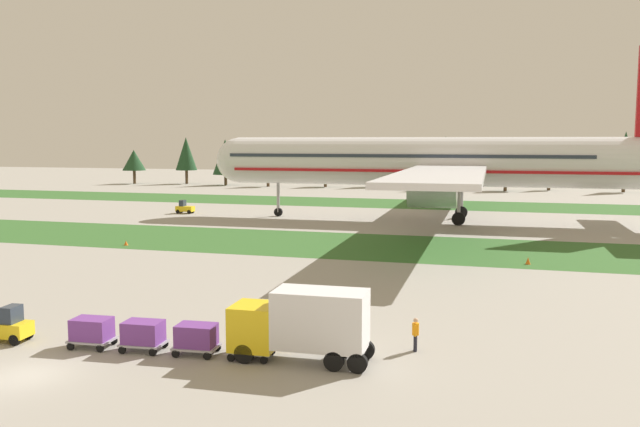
{
  "coord_description": "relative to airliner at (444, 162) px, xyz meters",
  "views": [
    {
      "loc": [
        20.86,
        -24.46,
        10.77
      ],
      "look_at": [
        4.41,
        33.96,
        4.0
      ],
      "focal_mm": 36.81,
      "sensor_mm": 36.0,
      "label": 1
    }
  ],
  "objects": [
    {
      "name": "taxiway_marker_0",
      "position": [
        -29.63,
        -29.46,
        -7.74
      ],
      "size": [
        0.44,
        0.44,
        0.49
      ],
      "primitive_type": "cone",
      "color": "orange",
      "rests_on": "ground"
    },
    {
      "name": "airliner",
      "position": [
        0.0,
        0.0,
        0.0
      ],
      "size": [
        64.67,
        79.31,
        22.27
      ],
      "rotation": [
        0.0,
        0.0,
        1.59
      ],
      "color": "silver",
      "rests_on": "ground"
    },
    {
      "name": "catering_truck",
      "position": [
        -1.48,
        -58.62,
        -6.03
      ],
      "size": [
        7.02,
        2.5,
        3.58
      ],
      "rotation": [
        0.0,
        0.0,
        1.6
      ],
      "color": "yellow",
      "rests_on": "ground"
    },
    {
      "name": "taxiway_marker_1",
      "position": [
        10.02,
        -29.09,
        -7.67
      ],
      "size": [
        0.44,
        0.44,
        0.62
      ],
      "primitive_type": "cone",
      "color": "orange",
      "rests_on": "ground"
    },
    {
      "name": "grass_strip_near",
      "position": [
        -13.06,
        -22.99,
        -7.98
      ],
      "size": [
        320.0,
        16.95,
        0.01
      ],
      "primitive_type": "cube",
      "color": "#336028",
      "rests_on": "ground"
    },
    {
      "name": "grass_strip_far",
      "position": [
        -13.06,
        22.92,
        -7.98
      ],
      "size": [
        320.0,
        16.95,
        0.01
      ],
      "primitive_type": "cube",
      "color": "#336028",
      "rests_on": "ground"
    },
    {
      "name": "distant_tree_line",
      "position": [
        -14.18,
        59.17,
        -1.31
      ],
      "size": [
        146.08,
        10.9,
        12.68
      ],
      "color": "#4C3823",
      "rests_on": "ground"
    },
    {
      "name": "cargo_dolly_third",
      "position": [
        -6.93,
        -59.11,
        -7.06
      ],
      "size": [
        2.3,
        1.66,
        1.55
      ],
      "rotation": [
        0.0,
        0.0,
        1.64
      ],
      "color": "#A3A3A8",
      "rests_on": "ground"
    },
    {
      "name": "baggage_tug",
      "position": [
        -17.73,
        -59.9,
        -7.17
      ],
      "size": [
        2.69,
        1.49,
        1.97
      ],
      "rotation": [
        0.0,
        0.0,
        1.64
      ],
      "color": "yellow",
      "rests_on": "ground"
    },
    {
      "name": "cargo_dolly_fourth",
      "position": [
        -4.04,
        -58.9,
        -7.06
      ],
      "size": [
        2.3,
        1.66,
        1.55
      ],
      "rotation": [
        0.0,
        0.0,
        1.64
      ],
      "color": "#A3A3A8",
      "rests_on": "ground"
    },
    {
      "name": "cargo_dolly_second",
      "position": [
        -9.83,
        -59.32,
        -7.06
      ],
      "size": [
        2.3,
        1.66,
        1.55
      ],
      "rotation": [
        0.0,
        0.0,
        1.64
      ],
      "color": "#A3A3A8",
      "rests_on": "ground"
    },
    {
      "name": "ground_plane",
      "position": [
        -13.06,
        -63.93,
        -7.98
      ],
      "size": [
        400.0,
        400.0,
        0.0
      ],
      "primitive_type": "plane",
      "color": "gray"
    },
    {
      "name": "pushback_tractor",
      "position": [
        -37.82,
        -0.66,
        -7.17
      ],
      "size": [
        2.62,
        1.35,
        1.97
      ],
      "rotation": [
        0.0,
        0.0,
        4.73
      ],
      "color": "yellow",
      "rests_on": "ground"
    },
    {
      "name": "ground_crew_marshaller",
      "position": [
        3.65,
        -55.58,
        -7.04
      ],
      "size": [
        0.36,
        0.56,
        1.74
      ],
      "rotation": [
        0.0,
        0.0,
        1.64
      ],
      "color": "black",
      "rests_on": "ground"
    },
    {
      "name": "cargo_dolly_lead",
      "position": [
        -12.72,
        -59.54,
        -7.06
      ],
      "size": [
        2.3,
        1.66,
        1.55
      ],
      "rotation": [
        0.0,
        0.0,
        1.64
      ],
      "color": "#A3A3A8",
      "rests_on": "ground"
    }
  ]
}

